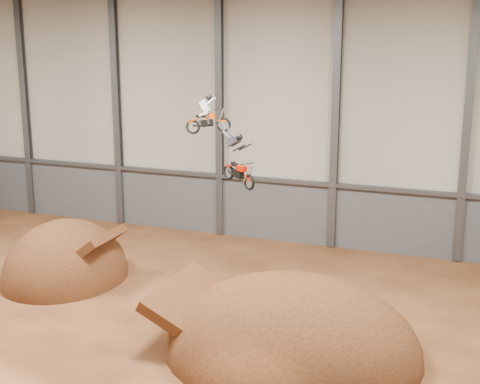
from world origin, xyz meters
name	(u,v)px	position (x,y,z in m)	size (l,w,h in m)	color
floor	(153,355)	(0.00, 0.00, 0.00)	(40.00, 40.00, 0.00)	#4C2814
back_wall	(277,118)	(0.00, 15.00, 7.00)	(40.00, 0.10, 14.00)	#B6B1A1
lower_band_back	(275,210)	(0.00, 14.90, 1.75)	(39.80, 0.18, 3.50)	#52545A
steel_rail	(275,180)	(0.00, 14.75, 3.55)	(39.80, 0.35, 0.20)	#47494F
steel_column_0	(25,107)	(-16.67, 14.80, 7.00)	(0.40, 0.36, 13.90)	#47494F
steel_column_1	(117,111)	(-10.00, 14.80, 7.00)	(0.40, 0.36, 13.90)	#47494F
steel_column_2	(220,116)	(-3.33, 14.80, 7.00)	(0.40, 0.36, 13.90)	#47494F
steel_column_3	(335,122)	(3.33, 14.80, 7.00)	(0.40, 0.36, 13.90)	#47494F
steel_column_4	(467,128)	(10.00, 14.80, 7.00)	(0.40, 0.36, 13.90)	#47494F
takeoff_ramp	(66,278)	(-7.68, 5.52, 0.00)	(5.78, 6.66, 5.78)	#381C0E
landing_ramp	(291,352)	(4.74, 2.05, 0.00)	(9.77, 8.64, 5.64)	#381C0E
fmx_rider_a	(209,112)	(0.09, 5.28, 8.47)	(1.92, 0.73, 1.74)	#C13300
fmx_rider_b	(238,156)	(1.95, 3.80, 6.99)	(2.63, 0.75, 2.25)	#B71200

